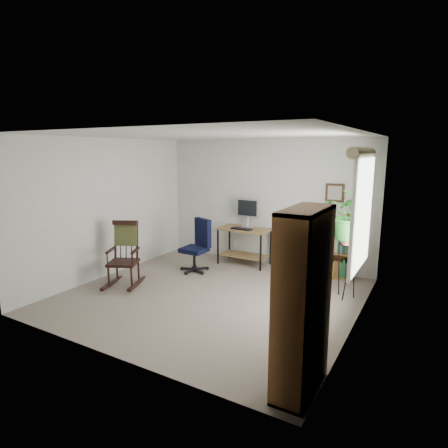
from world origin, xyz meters
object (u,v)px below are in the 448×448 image
Objects in this scene: low_bookshelf at (329,251)px; tall_bookshelf at (303,303)px; office_chair at (194,245)px; rocking_chair at (123,254)px; desk at (244,246)px.

low_bookshelf is 0.52× the size of tall_bookshelf.
office_chair is 0.58× the size of tall_bookshelf.
low_bookshelf is at bearing 11.31° from rocking_chair.
office_chair is (-0.58, -0.86, 0.13)m from desk.
rocking_chair reaches higher than office_chair.
low_bookshelf is at bearing 4.26° from desk.
office_chair reaches higher than low_bookshelf.
office_chair is 0.91× the size of rocking_chair.
rocking_chair is 3.61m from tall_bookshelf.
tall_bookshelf is at bearing -18.44° from office_chair.
office_chair is at bearing -123.92° from desk.
office_chair is 1.10× the size of low_bookshelf.
low_bookshelf is 3.43m from tall_bookshelf.
office_chair is at bearing -155.84° from low_bookshelf.
desk is at bearing 124.50° from tall_bookshelf.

